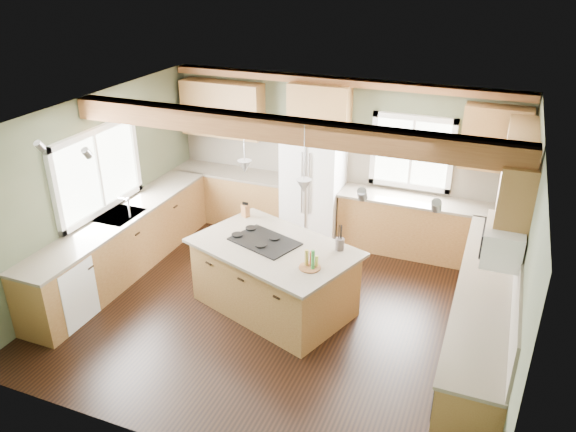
% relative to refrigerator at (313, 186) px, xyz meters
% --- Properties ---
extents(floor, '(5.60, 5.60, 0.00)m').
position_rel_refrigerator_xyz_m(floor, '(0.30, -2.12, -0.90)').
color(floor, black).
rests_on(floor, ground).
extents(ceiling, '(5.60, 5.60, 0.00)m').
position_rel_refrigerator_xyz_m(ceiling, '(0.30, -2.12, 1.70)').
color(ceiling, silver).
rests_on(ceiling, wall_back).
extents(wall_back, '(5.60, 0.00, 5.60)m').
position_rel_refrigerator_xyz_m(wall_back, '(0.30, 0.38, 0.40)').
color(wall_back, '#404934').
rests_on(wall_back, ground).
extents(wall_left, '(0.00, 5.00, 5.00)m').
position_rel_refrigerator_xyz_m(wall_left, '(-2.50, -2.12, 0.40)').
color(wall_left, '#404934').
rests_on(wall_left, ground).
extents(wall_right, '(0.00, 5.00, 5.00)m').
position_rel_refrigerator_xyz_m(wall_right, '(3.10, -2.12, 0.40)').
color(wall_right, '#404934').
rests_on(wall_right, ground).
extents(ceiling_beam, '(5.55, 0.26, 0.26)m').
position_rel_refrigerator_xyz_m(ceiling_beam, '(0.30, -2.11, 1.57)').
color(ceiling_beam, brown).
rests_on(ceiling_beam, ceiling).
extents(soffit_trim, '(5.55, 0.20, 0.10)m').
position_rel_refrigerator_xyz_m(soffit_trim, '(0.30, 0.28, 1.64)').
color(soffit_trim, brown).
rests_on(soffit_trim, ceiling).
extents(backsplash_back, '(5.58, 0.03, 0.58)m').
position_rel_refrigerator_xyz_m(backsplash_back, '(0.30, 0.36, 0.31)').
color(backsplash_back, brown).
rests_on(backsplash_back, wall_back).
extents(backsplash_right, '(0.03, 3.70, 0.58)m').
position_rel_refrigerator_xyz_m(backsplash_right, '(3.08, -2.07, 0.31)').
color(backsplash_right, brown).
rests_on(backsplash_right, wall_right).
extents(base_cab_back_left, '(2.02, 0.60, 0.88)m').
position_rel_refrigerator_xyz_m(base_cab_back_left, '(-1.49, 0.08, -0.46)').
color(base_cab_back_left, brown).
rests_on(base_cab_back_left, floor).
extents(counter_back_left, '(2.06, 0.64, 0.04)m').
position_rel_refrigerator_xyz_m(counter_back_left, '(-1.49, 0.08, 0.00)').
color(counter_back_left, '#4A4236').
rests_on(counter_back_left, base_cab_back_left).
extents(base_cab_back_right, '(2.62, 0.60, 0.88)m').
position_rel_refrigerator_xyz_m(base_cab_back_right, '(1.79, 0.08, -0.46)').
color(base_cab_back_right, brown).
rests_on(base_cab_back_right, floor).
extents(counter_back_right, '(2.66, 0.64, 0.04)m').
position_rel_refrigerator_xyz_m(counter_back_right, '(1.79, 0.08, 0.00)').
color(counter_back_right, '#4A4236').
rests_on(counter_back_right, base_cab_back_right).
extents(base_cab_left, '(0.60, 3.70, 0.88)m').
position_rel_refrigerator_xyz_m(base_cab_left, '(-2.20, -2.07, -0.46)').
color(base_cab_left, brown).
rests_on(base_cab_left, floor).
extents(counter_left, '(0.64, 3.74, 0.04)m').
position_rel_refrigerator_xyz_m(counter_left, '(-2.20, -2.07, 0.00)').
color(counter_left, '#4A4236').
rests_on(counter_left, base_cab_left).
extents(base_cab_right, '(0.60, 3.70, 0.88)m').
position_rel_refrigerator_xyz_m(base_cab_right, '(2.80, -2.07, -0.46)').
color(base_cab_right, brown).
rests_on(base_cab_right, floor).
extents(counter_right, '(0.64, 3.74, 0.04)m').
position_rel_refrigerator_xyz_m(counter_right, '(2.80, -2.07, 0.00)').
color(counter_right, '#4A4236').
rests_on(counter_right, base_cab_right).
extents(upper_cab_back_left, '(1.40, 0.35, 0.90)m').
position_rel_refrigerator_xyz_m(upper_cab_back_left, '(-1.69, 0.21, 1.05)').
color(upper_cab_back_left, brown).
rests_on(upper_cab_back_left, wall_back).
extents(upper_cab_over_fridge, '(0.96, 0.35, 0.70)m').
position_rel_refrigerator_xyz_m(upper_cab_over_fridge, '(-0.00, 0.21, 1.25)').
color(upper_cab_over_fridge, brown).
rests_on(upper_cab_over_fridge, wall_back).
extents(upper_cab_right, '(0.35, 2.20, 0.90)m').
position_rel_refrigerator_xyz_m(upper_cab_right, '(2.92, -1.22, 1.05)').
color(upper_cab_right, brown).
rests_on(upper_cab_right, wall_right).
extents(upper_cab_back_corner, '(0.90, 0.35, 0.90)m').
position_rel_refrigerator_xyz_m(upper_cab_back_corner, '(2.60, 0.21, 1.05)').
color(upper_cab_back_corner, brown).
rests_on(upper_cab_back_corner, wall_back).
extents(window_left, '(0.04, 1.60, 1.05)m').
position_rel_refrigerator_xyz_m(window_left, '(-2.48, -2.07, 0.65)').
color(window_left, white).
rests_on(window_left, wall_left).
extents(window_back, '(1.10, 0.04, 1.00)m').
position_rel_refrigerator_xyz_m(window_back, '(1.45, 0.36, 0.65)').
color(window_back, white).
rests_on(window_back, wall_back).
extents(sink, '(0.50, 0.65, 0.03)m').
position_rel_refrigerator_xyz_m(sink, '(-2.20, -2.07, 0.01)').
color(sink, '#262628').
rests_on(sink, counter_left).
extents(faucet, '(0.02, 0.02, 0.28)m').
position_rel_refrigerator_xyz_m(faucet, '(-2.02, -2.07, 0.15)').
color(faucet, '#B2B2B7').
rests_on(faucet, sink).
extents(dishwasher, '(0.60, 0.60, 0.84)m').
position_rel_refrigerator_xyz_m(dishwasher, '(-2.19, -3.37, -0.47)').
color(dishwasher, white).
rests_on(dishwasher, floor).
extents(oven, '(0.60, 0.72, 0.84)m').
position_rel_refrigerator_xyz_m(oven, '(2.79, -3.37, -0.47)').
color(oven, white).
rests_on(oven, floor).
extents(microwave, '(0.40, 0.70, 0.38)m').
position_rel_refrigerator_xyz_m(microwave, '(2.88, -2.17, 0.65)').
color(microwave, white).
rests_on(microwave, wall_right).
extents(pendant_left, '(0.18, 0.18, 0.16)m').
position_rel_refrigerator_xyz_m(pendant_left, '(-0.25, -1.95, 0.98)').
color(pendant_left, '#B2B2B7').
rests_on(pendant_left, ceiling).
extents(pendant_right, '(0.18, 0.18, 0.16)m').
position_rel_refrigerator_xyz_m(pendant_right, '(0.66, -2.27, 0.98)').
color(pendant_right, '#B2B2B7').
rests_on(pendant_right, ceiling).
extents(refrigerator, '(0.90, 0.74, 1.80)m').
position_rel_refrigerator_xyz_m(refrigerator, '(0.00, 0.00, 0.00)').
color(refrigerator, white).
rests_on(refrigerator, floor).
extents(island, '(2.22, 1.76, 0.88)m').
position_rel_refrigerator_xyz_m(island, '(0.21, -2.11, -0.46)').
color(island, brown).
rests_on(island, floor).
extents(island_top, '(2.38, 1.93, 0.04)m').
position_rel_refrigerator_xyz_m(island_top, '(0.21, -2.11, 0.00)').
color(island_top, '#4A4236').
rests_on(island_top, island).
extents(cooktop, '(0.98, 0.81, 0.02)m').
position_rel_refrigerator_xyz_m(cooktop, '(0.05, -2.05, 0.03)').
color(cooktop, black).
rests_on(cooktop, island_top).
extents(knife_block, '(0.13, 0.12, 0.18)m').
position_rel_refrigerator_xyz_m(knife_block, '(-0.51, -1.45, 0.11)').
color(knife_block, '#592D1A').
rests_on(knife_block, island_top).
extents(utensil_crock, '(0.12, 0.12, 0.15)m').
position_rel_refrigerator_xyz_m(utensil_crock, '(1.01, -1.88, 0.10)').
color(utensil_crock, '#433C36').
rests_on(utensil_crock, island_top).
extents(bottle_tray, '(0.27, 0.27, 0.24)m').
position_rel_refrigerator_xyz_m(bottle_tray, '(0.82, -2.45, 0.14)').
color(bottle_tray, brown).
rests_on(bottle_tray, island_top).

